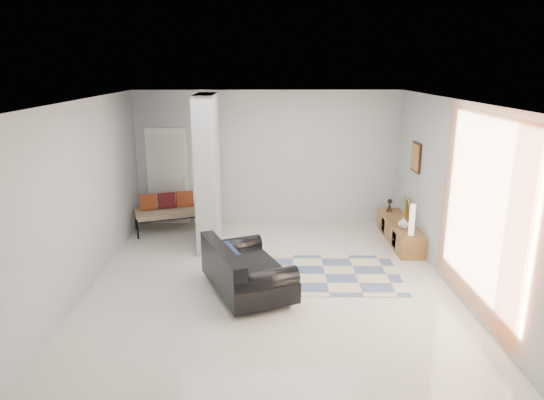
{
  "coord_description": "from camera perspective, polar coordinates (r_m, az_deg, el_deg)",
  "views": [
    {
      "loc": [
        -0.09,
        -7.03,
        3.27
      ],
      "look_at": [
        0.05,
        0.6,
        1.15
      ],
      "focal_mm": 32.0,
      "sensor_mm": 36.0,
      "label": 1
    }
  ],
  "objects": [
    {
      "name": "wall_right",
      "position": [
        7.81,
        20.33,
        0.68
      ],
      "size": [
        0.0,
        6.0,
        6.0
      ],
      "primitive_type": "plane",
      "rotation": [
        1.57,
        0.0,
        -1.57
      ],
      "color": "#B5B7BA",
      "rests_on": "ground"
    },
    {
      "name": "wall_left",
      "position": [
        7.74,
        -21.1,
        0.48
      ],
      "size": [
        0.0,
        6.0,
        6.0
      ],
      "primitive_type": "plane",
      "rotation": [
        1.57,
        0.0,
        1.57
      ],
      "color": "#B5B7BA",
      "rests_on": "ground"
    },
    {
      "name": "curtain",
      "position": [
        6.74,
        23.18,
        -1.42
      ],
      "size": [
        0.0,
        2.55,
        2.55
      ],
      "primitive_type": "plane",
      "rotation": [
        1.57,
        0.0,
        1.57
      ],
      "color": "#FF8143",
      "rests_on": "wall_right"
    },
    {
      "name": "wall_back",
      "position": [
        10.2,
        -0.52,
        4.96
      ],
      "size": [
        6.0,
        0.0,
        6.0
      ],
      "primitive_type": "plane",
      "rotation": [
        1.57,
        0.0,
        0.0
      ],
      "color": "#B5B7BA",
      "rests_on": "ground"
    },
    {
      "name": "ceiling",
      "position": [
        7.04,
        -0.31,
        11.7
      ],
      "size": [
        6.0,
        6.0,
        0.0
      ],
      "primitive_type": "plane",
      "rotation": [
        3.14,
        0.0,
        0.0
      ],
      "color": "white",
      "rests_on": "wall_back"
    },
    {
      "name": "media_console",
      "position": [
        9.61,
        14.8,
        -3.61
      ],
      "size": [
        0.45,
        1.88,
        0.8
      ],
      "color": "brown",
      "rests_on": "floor"
    },
    {
      "name": "bronze_figurine",
      "position": [
        10.11,
        13.67,
        -0.64
      ],
      "size": [
        0.14,
        0.14,
        0.27
      ],
      "primitive_type": null,
      "rotation": [
        0.0,
        0.0,
        0.03
      ],
      "color": "black",
      "rests_on": "media_console"
    },
    {
      "name": "vase",
      "position": [
        9.19,
        15.21,
        -2.59
      ],
      "size": [
        0.21,
        0.21,
        0.2
      ],
      "primitive_type": "imported",
      "rotation": [
        0.0,
        0.0,
        0.12
      ],
      "color": "white",
      "rests_on": "media_console"
    },
    {
      "name": "cylinder_lamp",
      "position": [
        8.8,
        16.15,
        -2.25
      ],
      "size": [
        0.1,
        0.1,
        0.56
      ],
      "primitive_type": "cylinder",
      "color": "white",
      "rests_on": "media_console"
    },
    {
      "name": "hallway_door",
      "position": [
        10.43,
        -12.14,
        2.71
      ],
      "size": [
        0.85,
        0.06,
        2.04
      ],
      "primitive_type": "cube",
      "color": "white",
      "rests_on": "floor"
    },
    {
      "name": "wall_art",
      "position": [
        9.31,
        16.61,
        4.85
      ],
      "size": [
        0.04,
        0.45,
        0.55
      ],
      "primitive_type": "cube",
      "color": "#35190E",
      "rests_on": "wall_right"
    },
    {
      "name": "floor",
      "position": [
        7.75,
        -0.28,
        -9.43
      ],
      "size": [
        6.0,
        6.0,
        0.0
      ],
      "primitive_type": "plane",
      "color": "beige",
      "rests_on": "ground"
    },
    {
      "name": "daybed",
      "position": [
        10.13,
        -11.5,
        -1.12
      ],
      "size": [
        1.73,
        1.14,
        0.77
      ],
      "rotation": [
        0.0,
        0.0,
        0.32
      ],
      "color": "black",
      "rests_on": "floor"
    },
    {
      "name": "loveseat",
      "position": [
        7.22,
        -3.38,
        -8.33
      ],
      "size": [
        1.51,
        1.88,
        0.76
      ],
      "rotation": [
        0.0,
        0.0,
        0.38
      ],
      "color": "silver",
      "rests_on": "floor"
    },
    {
      "name": "partition_column",
      "position": [
        8.88,
        -7.56,
        3.23
      ],
      "size": [
        0.35,
        1.2,
        2.8
      ],
      "primitive_type": "cube",
      "color": "#A1A5A8",
      "rests_on": "floor"
    },
    {
      "name": "area_rug",
      "position": [
        7.99,
        6.24,
        -8.68
      ],
      "size": [
        2.44,
        1.66,
        0.01
      ],
      "primitive_type": "cube",
      "rotation": [
        0.0,
        0.0,
        -0.03
      ],
      "color": "#C4BB96",
      "rests_on": "floor"
    },
    {
      "name": "wall_front",
      "position": [
        4.44,
        0.22,
        -9.38
      ],
      "size": [
        6.0,
        0.0,
        6.0
      ],
      "primitive_type": "plane",
      "rotation": [
        -1.57,
        0.0,
        0.0
      ],
      "color": "#B5B7BA",
      "rests_on": "ground"
    }
  ]
}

